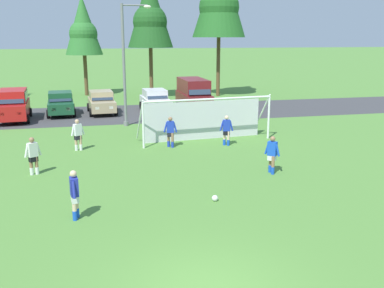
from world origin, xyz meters
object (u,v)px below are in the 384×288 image
at_px(player_winger_right, 170,132).
at_px(parked_car_slot_left, 61,103).
at_px(soccer_ball, 215,198).
at_px(player_winger_left, 226,130).
at_px(player_defender_far, 33,156).
at_px(parked_car_slot_far_left, 14,105).
at_px(parked_car_slot_center_left, 102,102).
at_px(player_striker_near, 78,135).
at_px(parked_car_slot_center_right, 194,94).
at_px(player_trailing_back, 75,195).
at_px(parked_car_slot_center, 155,100).
at_px(street_lamp, 127,64).
at_px(soccer_goal, 204,118).
at_px(player_midfield_center, 272,155).

relative_size(player_winger_right, parked_car_slot_left, 0.38).
distance_m(soccer_ball, player_winger_left, 8.30).
height_order(soccer_ball, player_defender_far, player_defender_far).
relative_size(parked_car_slot_far_left, parked_car_slot_center_left, 1.09).
height_order(player_striker_near, parked_car_slot_far_left, parked_car_slot_far_left).
relative_size(parked_car_slot_left, parked_car_slot_center_left, 1.00).
bearing_deg(soccer_ball, parked_car_slot_center_left, 100.12).
bearing_deg(player_defender_far, parked_car_slot_center_right, 54.48).
xyz_separation_m(player_winger_left, player_trailing_back, (-7.64, -8.27, 0.00)).
distance_m(player_winger_left, parked_car_slot_center, 12.01).
distance_m(player_defender_far, street_lamp, 11.25).
bearing_deg(parked_car_slot_far_left, soccer_goal, -36.94).
xyz_separation_m(player_midfield_center, parked_car_slot_left, (-9.76, 16.99, 0.05)).
bearing_deg(player_defender_far, parked_car_slot_center_left, 77.89).
xyz_separation_m(soccer_goal, parked_car_slot_left, (-8.47, 10.33, -0.42)).
xyz_separation_m(soccer_goal, player_striker_near, (-6.92, -0.84, -0.47)).
height_order(player_defender_far, parked_car_slot_left, parked_car_slot_left).
relative_size(parked_car_slot_center_left, parked_car_slot_center, 1.00).
height_order(player_striker_near, parked_car_slot_center_right, parked_car_slot_center_right).
distance_m(soccer_ball, parked_car_slot_far_left, 20.33).
bearing_deg(player_midfield_center, player_striker_near, 144.65).
distance_m(soccer_ball, player_winger_right, 8.09).
distance_m(player_defender_far, parked_car_slot_center_right, 17.81).
bearing_deg(player_trailing_back, player_striker_near, 90.91).
bearing_deg(player_winger_left, parked_car_slot_left, 128.29).
distance_m(parked_car_slot_center, street_lamp, 6.61).
bearing_deg(player_defender_far, player_winger_left, 17.96).
bearing_deg(parked_car_slot_center_right, parked_car_slot_center, 172.38).
xyz_separation_m(player_midfield_center, player_winger_left, (-0.43, 5.16, 0.00)).
bearing_deg(player_defender_far, soccer_goal, 27.91).
xyz_separation_m(parked_car_slot_left, parked_car_slot_center_right, (10.16, -0.42, 0.47)).
bearing_deg(player_striker_near, parked_car_slot_center, 63.32).
xyz_separation_m(soccer_goal, player_defender_far, (-8.66, -4.59, -0.47)).
relative_size(soccer_ball, player_defender_far, 0.13).
distance_m(soccer_goal, parked_car_slot_center, 10.40).
distance_m(player_midfield_center, street_lamp, 13.21).
bearing_deg(player_midfield_center, parked_car_slot_center_right, 88.64).
bearing_deg(parked_car_slot_center_right, player_defender_far, -125.52).
bearing_deg(player_trailing_back, parked_car_slot_left, 94.81).
bearing_deg(player_striker_near, soccer_goal, 6.90).
bearing_deg(parked_car_slot_center, player_midfield_center, -81.25).
height_order(parked_car_slot_left, parked_car_slot_center_right, parked_car_slot_center_right).
xyz_separation_m(player_defender_far, player_trailing_back, (1.88, -5.18, 0.00)).
relative_size(soccer_goal, parked_car_slot_center_right, 1.57).
height_order(soccer_goal, parked_car_slot_center_right, soccer_goal).
height_order(player_trailing_back, parked_car_slot_center, parked_car_slot_center).
bearing_deg(parked_car_slot_center_left, player_striker_near, -97.45).
bearing_deg(parked_car_slot_center, player_striker_near, -116.68).
height_order(player_midfield_center, player_defender_far, same).
height_order(player_trailing_back, street_lamp, street_lamp).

